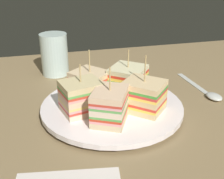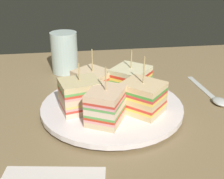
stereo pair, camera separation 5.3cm
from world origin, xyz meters
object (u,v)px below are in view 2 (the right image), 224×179
Objects in this scene: sandwich_wedge_3 at (106,105)px; sandwich_wedge_0 at (131,81)px; sandwich_wedge_2 at (80,95)px; sandwich_wedge_4 at (142,97)px; sandwich_wedge_1 at (93,82)px; drinking_glass at (65,56)px; chip_pile at (108,96)px; plate at (112,107)px; spoon at (215,98)px.

sandwich_wedge_0 is at bearing -4.55° from sandwich_wedge_3.
sandwich_wedge_4 is at bearing -24.93° from sandwich_wedge_2.
sandwich_wedge_3 reaches higher than sandwich_wedge_2.
sandwich_wedge_1 is at bearing -4.39° from sandwich_wedge_4.
sandwich_wedge_2 is 5.96cm from sandwich_wedge_3.
sandwich_wedge_1 is 0.91× the size of drinking_glass.
chip_pile is at bearing 5.40° from sandwich_wedge_2.
sandwich_wedge_3 is at bearing 72.17° from plate.
sandwich_wedge_1 is 1.37× the size of chip_pile.
plate is 6.91cm from sandwich_wedge_4.
sandwich_wedge_4 is (-10.75, 2.18, -0.10)cm from sandwich_wedge_2.
sandwich_wedge_3 reaches higher than chip_pile.
sandwich_wedge_0 is at bearing 14.63° from sandwich_wedge_2.
sandwich_wedge_2 is 0.93× the size of sandwich_wedge_3.
sandwich_wedge_0 is 6.40cm from chip_pile.
sandwich_wedge_1 is at bearing -59.17° from plate.
sandwich_wedge_4 reaches higher than sandwich_wedge_1.
sandwich_wedge_3 reaches higher than spoon.
chip_pile is (-1.13, -6.16, -1.38)cm from sandwich_wedge_3.
plate is 3.92× the size of chip_pile.
spoon is at bearing -174.57° from plate.
chip_pile is at bearing -13.20° from sandwich_wedge_1.
sandwich_wedge_2 reaches higher than chip_pile.
chip_pile is (5.60, -3.94, -1.31)cm from sandwich_wedge_4.
sandwich_wedge_1 is 7.05cm from sandwich_wedge_2.
sandwich_wedge_3 is (6.20, 9.86, 0.11)cm from sandwich_wedge_0.
chip_pile is (5.07, 3.69, -1.28)cm from sandwich_wedge_0.
spoon is at bearing 43.09° from sandwich_wedge_1.
sandwich_wedge_2 is at bearing 12.62° from plate.
plate is 2.86× the size of sandwich_wedge_1.
sandwich_wedge_1 reaches higher than sandwich_wedge_0.
sandwich_wedge_0 is 1.05× the size of sandwich_wedge_2.
chip_pile is at bearing -88.29° from spoon.
sandwich_wedge_2 is at bearing 96.69° from drinking_glass.
chip_pile is 23.56cm from drinking_glass.
sandwich_wedge_0 is at bearing -99.15° from spoon.
sandwich_wedge_2 is at bearing 18.86° from chip_pile.
spoon is (-27.71, -3.39, -4.12)cm from sandwich_wedge_2.
plate is 1.62× the size of spoon.
sandwich_wedge_2 is at bearing -85.45° from spoon.
chip_pile is (-5.15, -1.76, -1.41)cm from sandwich_wedge_2.
chip_pile is at bearing -14.08° from sandwich_wedge_0.
drinking_glass reaches higher than spoon.
sandwich_wedge_2 is 5.62cm from chip_pile.
drinking_glass is at bearing 83.23° from sandwich_wedge_2.
plate is 2.26cm from chip_pile.
chip_pile is (0.71, -0.45, 2.10)cm from plate.
plate is at bearing -86.99° from spoon.
sandwich_wedge_1 reaches higher than sandwich_wedge_2.
sandwich_wedge_3 is 29.12cm from drinking_glass.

